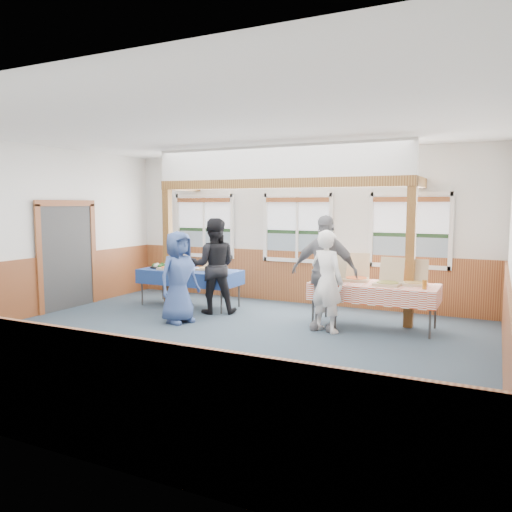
{
  "coord_description": "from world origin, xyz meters",
  "views": [
    {
      "loc": [
        3.82,
        -6.39,
        2.11
      ],
      "look_at": [
        0.22,
        1.0,
        1.24
      ],
      "focal_mm": 35.0,
      "sensor_mm": 36.0,
      "label": 1
    }
  ],
  "objects_px": {
    "table_left": "(190,272)",
    "woman_white": "(327,281)",
    "man_blue": "(179,277)",
    "woman_black": "(214,266)",
    "table_right": "(374,286)",
    "person_grey": "(324,273)"
  },
  "relations": [
    {
      "from": "man_blue",
      "to": "person_grey",
      "type": "distance_m",
      "value": 2.56
    },
    {
      "from": "woman_white",
      "to": "man_blue",
      "type": "bearing_deg",
      "value": 32.07
    },
    {
      "from": "table_left",
      "to": "person_grey",
      "type": "relative_size",
      "value": 1.12
    },
    {
      "from": "table_left",
      "to": "table_right",
      "type": "relative_size",
      "value": 0.97
    },
    {
      "from": "table_left",
      "to": "woman_black",
      "type": "distance_m",
      "value": 0.87
    },
    {
      "from": "woman_black",
      "to": "person_grey",
      "type": "height_order",
      "value": "person_grey"
    },
    {
      "from": "table_left",
      "to": "man_blue",
      "type": "distance_m",
      "value": 1.44
    },
    {
      "from": "table_right",
      "to": "man_blue",
      "type": "relative_size",
      "value": 1.36
    },
    {
      "from": "woman_black",
      "to": "man_blue",
      "type": "xyz_separation_m",
      "value": [
        -0.15,
        -0.96,
        -0.1
      ]
    },
    {
      "from": "woman_black",
      "to": "table_right",
      "type": "bearing_deg",
      "value": 155.91
    },
    {
      "from": "table_right",
      "to": "woman_black",
      "type": "distance_m",
      "value": 3.05
    },
    {
      "from": "woman_white",
      "to": "person_grey",
      "type": "xyz_separation_m",
      "value": [
        -0.09,
        0.14,
        0.12
      ]
    },
    {
      "from": "table_left",
      "to": "person_grey",
      "type": "height_order",
      "value": "person_grey"
    },
    {
      "from": "table_left",
      "to": "man_blue",
      "type": "relative_size",
      "value": 1.32
    },
    {
      "from": "woman_black",
      "to": "man_blue",
      "type": "bearing_deg",
      "value": 52.92
    },
    {
      "from": "man_blue",
      "to": "person_grey",
      "type": "xyz_separation_m",
      "value": [
        2.46,
        0.68,
        0.15
      ]
    },
    {
      "from": "table_right",
      "to": "person_grey",
      "type": "height_order",
      "value": "person_grey"
    },
    {
      "from": "table_right",
      "to": "woman_black",
      "type": "xyz_separation_m",
      "value": [
        -3.04,
        -0.21,
        0.21
      ]
    },
    {
      "from": "man_blue",
      "to": "person_grey",
      "type": "relative_size",
      "value": 0.85
    },
    {
      "from": "table_right",
      "to": "man_blue",
      "type": "height_order",
      "value": "man_blue"
    },
    {
      "from": "woman_white",
      "to": "man_blue",
      "type": "height_order",
      "value": "woman_white"
    },
    {
      "from": "table_left",
      "to": "woman_white",
      "type": "relative_size",
      "value": 1.28
    }
  ]
}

